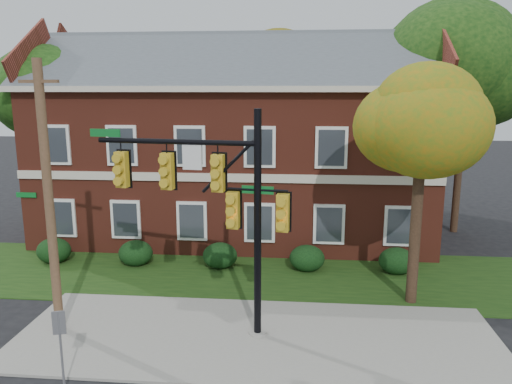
# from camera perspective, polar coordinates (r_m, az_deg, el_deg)

# --- Properties ---
(ground) EXTENTS (120.00, 120.00, 0.00)m
(ground) POSITION_cam_1_polar(r_m,az_deg,el_deg) (14.25, -0.31, -18.33)
(ground) COLOR black
(ground) RESTS_ON ground
(sidewalk) EXTENTS (14.00, 5.00, 0.08)m
(sidewalk) POSITION_cam_1_polar(r_m,az_deg,el_deg) (15.10, 0.07, -16.31)
(sidewalk) COLOR gray
(sidewalk) RESTS_ON ground
(grass_strip) EXTENTS (30.00, 6.00, 0.04)m
(grass_strip) POSITION_cam_1_polar(r_m,az_deg,el_deg) (19.64, 1.40, -9.50)
(grass_strip) COLOR #193811
(grass_strip) RESTS_ON ground
(apartment_building) EXTENTS (18.80, 8.80, 9.74)m
(apartment_building) POSITION_cam_1_polar(r_m,az_deg,el_deg) (24.53, -2.30, 6.71)
(apartment_building) COLOR maroon
(apartment_building) RESTS_ON ground
(hedge_far_left) EXTENTS (1.40, 1.26, 1.05)m
(hedge_far_left) POSITION_cam_1_polar(r_m,az_deg,el_deg) (22.53, -22.11, -6.22)
(hedge_far_left) COLOR black
(hedge_far_left) RESTS_ON ground
(hedge_left) EXTENTS (1.40, 1.26, 1.05)m
(hedge_left) POSITION_cam_1_polar(r_m,az_deg,el_deg) (21.18, -13.59, -6.79)
(hedge_left) COLOR black
(hedge_left) RESTS_ON ground
(hedge_center) EXTENTS (1.40, 1.26, 1.05)m
(hedge_center) POSITION_cam_1_polar(r_m,az_deg,el_deg) (20.34, -4.14, -7.26)
(hedge_center) COLOR black
(hedge_center) RESTS_ON ground
(hedge_right) EXTENTS (1.40, 1.26, 1.05)m
(hedge_right) POSITION_cam_1_polar(r_m,az_deg,el_deg) (20.09, 5.85, -7.53)
(hedge_right) COLOR black
(hedge_right) RESTS_ON ground
(hedge_far_right) EXTENTS (1.40, 1.26, 1.05)m
(hedge_far_right) POSITION_cam_1_polar(r_m,az_deg,el_deg) (20.45, 15.79, -7.59)
(hedge_far_right) COLOR black
(hedge_far_right) RESTS_ON ground
(tree_near_right) EXTENTS (4.50, 4.25, 8.58)m
(tree_near_right) POSITION_cam_1_polar(r_m,az_deg,el_deg) (16.64, 19.51, 9.46)
(tree_near_right) COLOR black
(tree_near_right) RESTS_ON ground
(tree_left_rear) EXTENTS (5.40, 5.10, 8.88)m
(tree_left_rear) POSITION_cam_1_polar(r_m,az_deg,el_deg) (26.48, -24.38, 9.73)
(tree_left_rear) COLOR black
(tree_left_rear) RESTS_ON ground
(tree_right_rear) EXTENTS (6.30, 5.95, 10.62)m
(tree_right_rear) POSITION_cam_1_polar(r_m,az_deg,el_deg) (26.38, 23.78, 12.92)
(tree_right_rear) COLOR black
(tree_right_rear) RESTS_ON ground
(tree_far_rear) EXTENTS (6.84, 6.46, 11.52)m
(tree_far_rear) POSITION_cam_1_polar(r_m,az_deg,el_deg) (32.16, 1.97, 14.78)
(tree_far_rear) COLOR black
(tree_far_rear) RESTS_ON ground
(traffic_signal) EXTENTS (5.90, 0.97, 6.62)m
(traffic_signal) POSITION_cam_1_polar(r_m,az_deg,el_deg) (14.12, -4.52, -0.70)
(traffic_signal) COLOR gray
(traffic_signal) RESTS_ON ground
(utility_pole) EXTENTS (1.23, 0.30, 7.95)m
(utility_pole) POSITION_cam_1_polar(r_m,az_deg,el_deg) (15.34, -22.59, -0.86)
(utility_pole) COLOR brown
(utility_pole) RESTS_ON ground
(sign_post) EXTENTS (0.30, 0.12, 2.07)m
(sign_post) POSITION_cam_1_polar(r_m,az_deg,el_deg) (13.04, -21.48, -15.22)
(sign_post) COLOR slate
(sign_post) RESTS_ON ground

